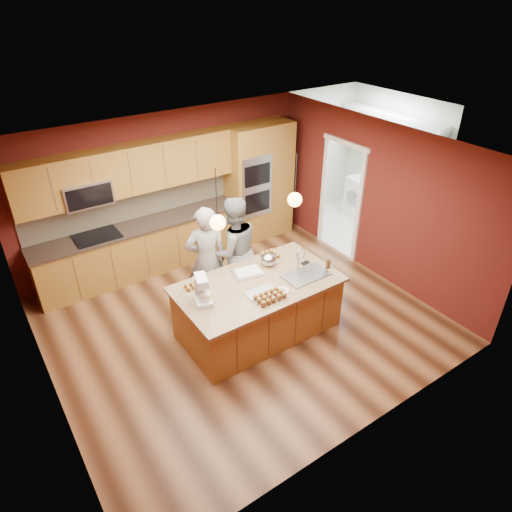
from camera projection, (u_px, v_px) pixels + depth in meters
floor at (241, 321)px, 7.12m from camera, size 5.50×5.50×0.00m
ceiling at (237, 153)px, 5.72m from camera, size 5.50×5.50×0.00m
wall_back at (165, 188)px, 8.18m from camera, size 5.50×0.00×5.50m
wall_front at (371, 347)px, 4.65m from camera, size 5.50×0.00×5.50m
wall_left at (32, 315)px, 5.10m from camera, size 0.00×5.00×5.00m
wall_right at (376, 200)px, 7.74m from camera, size 0.00×5.00×5.00m
cabinet_run at (137, 222)px, 7.87m from camera, size 3.74×0.64×2.30m
oven_column at (259, 182)px, 8.96m from camera, size 1.30×0.62×2.30m
doorway_trim at (341, 201)px, 8.45m from camera, size 0.08×1.11×2.20m
laundry_room at (391, 133)px, 9.05m from camera, size 2.60×2.70×2.70m
pendant_left at (218, 222)px, 5.61m from camera, size 0.20×0.20×0.80m
pendant_right at (295, 199)px, 6.19m from camera, size 0.20×0.20×0.80m
island at (259, 306)px, 6.72m from camera, size 2.33×1.31×1.24m
person_left at (207, 260)px, 6.96m from camera, size 0.75×0.60×1.78m
person_right at (233, 251)px, 7.19m from camera, size 0.95×0.79×1.80m
stand_mixer at (202, 292)px, 6.02m from camera, size 0.29×0.34×0.41m
sheet_cake at (248, 272)px, 6.69m from camera, size 0.47×0.38×0.05m
cooling_rack at (264, 293)px, 6.26m from camera, size 0.46×0.33×0.02m
mixing_bowl at (269, 260)px, 6.86m from camera, size 0.24×0.24×0.20m
plate at (282, 290)px, 6.33m from camera, size 0.20×0.20×0.01m
tumbler at (328, 264)px, 6.80m from camera, size 0.07×0.07×0.13m
phone at (305, 263)px, 6.95m from camera, size 0.15×0.09×0.01m
cupcakes_left at (195, 284)px, 6.40m from camera, size 0.32×0.16×0.07m
cupcakes_rack at (270, 296)px, 6.14m from camera, size 0.43×0.26×0.08m
cupcakes_right at (270, 255)px, 7.09m from camera, size 0.25×0.25×0.08m
washer at (389, 208)px, 9.43m from camera, size 0.74×0.75×1.02m
dryer at (361, 197)px, 10.06m from camera, size 0.61×0.62×0.89m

